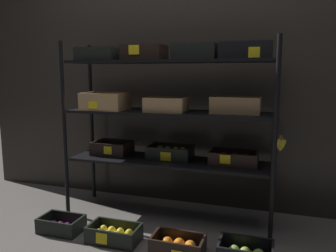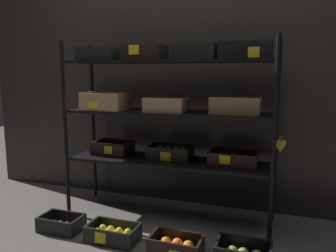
{
  "view_description": "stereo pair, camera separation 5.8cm",
  "coord_description": "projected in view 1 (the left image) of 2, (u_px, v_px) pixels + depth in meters",
  "views": [
    {
      "loc": [
        0.81,
        -2.5,
        1.17
      ],
      "look_at": [
        0.0,
        0.0,
        0.75
      ],
      "focal_mm": 36.21,
      "sensor_mm": 36.0,
      "label": 1
    },
    {
      "loc": [
        0.86,
        -2.49,
        1.17
      ],
      "look_at": [
        0.0,
        0.0,
        0.75
      ],
      "focal_mm": 36.21,
      "sensor_mm": 36.0,
      "label": 2
    }
  ],
  "objects": [
    {
      "name": "display_rack",
      "position": [
        170.0,
        107.0,
        2.64
      ],
      "size": [
        1.72,
        0.46,
        1.41
      ],
      "color": "black",
      "rests_on": "ground_plane"
    },
    {
      "name": "crate_ground_lemon",
      "position": [
        114.0,
        235.0,
        2.36
      ],
      "size": [
        0.36,
        0.21,
        0.12
      ],
      "color": "black",
      "rests_on": "ground_plane"
    },
    {
      "name": "crate_ground_orange",
      "position": [
        178.0,
        246.0,
        2.21
      ],
      "size": [
        0.34,
        0.21,
        0.11
      ],
      "color": "black",
      "rests_on": "ground_plane"
    },
    {
      "name": "ground_plane",
      "position": [
        168.0,
        216.0,
        2.78
      ],
      "size": [
        10.0,
        10.0,
        0.0
      ],
      "primitive_type": "plane",
      "color": "#605B56"
    },
    {
      "name": "crate_ground_plum",
      "position": [
        61.0,
        226.0,
        2.51
      ],
      "size": [
        0.31,
        0.2,
        0.11
      ],
      "color": "black",
      "rests_on": "ground_plane"
    },
    {
      "name": "storefront_wall",
      "position": [
        182.0,
        55.0,
        2.96
      ],
      "size": [
        4.01,
        0.12,
        2.63
      ],
      "primitive_type": "cube",
      "color": "#2D2823",
      "rests_on": "ground_plane"
    }
  ]
}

